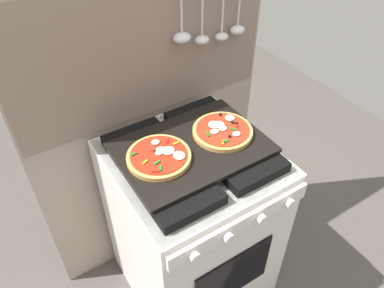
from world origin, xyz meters
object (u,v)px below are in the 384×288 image
pizza_left (159,156)px  pizza_right (222,130)px  stove (192,224)px  baking_tray (192,148)px

pizza_left → pizza_right: (0.27, -0.00, 0.00)m
pizza_left → pizza_right: 0.27m
stove → pizza_right: pizza_right is taller
stove → pizza_left: pizza_left is taller
baking_tray → pizza_left: pizza_left is taller
pizza_left → baking_tray: bearing=-2.1°
baking_tray → stove: bearing=-90.0°
stove → baking_tray: 0.46m
stove → pizza_right: 0.50m
stove → pizza_left: (-0.13, 0.01, 0.48)m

